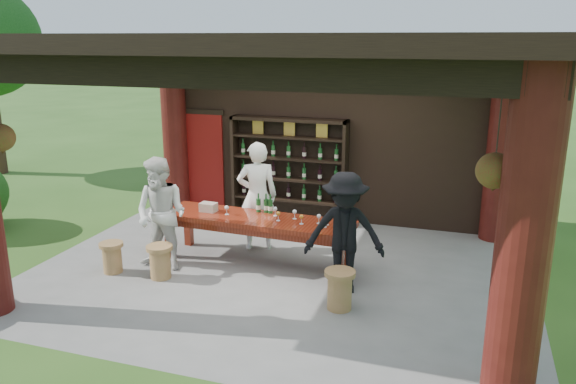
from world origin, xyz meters
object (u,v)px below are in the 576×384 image
(stool_near_right, at_px, (340,289))
(host, at_px, (257,196))
(wine_shelf, at_px, (289,169))
(guest_woman, at_px, (161,214))
(stool_far_left, at_px, (112,257))
(napkin_basket, at_px, (208,207))
(guest_man, at_px, (344,233))
(tasting_table, at_px, (257,225))
(stool_near_left, at_px, (160,261))

(stool_near_right, distance_m, host, 2.60)
(wine_shelf, height_order, guest_woman, wine_shelf)
(wine_shelf, bearing_deg, guest_woman, -110.53)
(stool_far_left, height_order, guest_woman, guest_woman)
(napkin_basket, bearing_deg, guest_man, -14.98)
(tasting_table, height_order, napkin_basket, napkin_basket)
(stool_far_left, xyz_separation_m, napkin_basket, (1.09, 1.11, 0.57))
(guest_woman, bearing_deg, stool_far_left, -144.42)
(stool_near_right, relative_size, guest_woman, 0.31)
(wine_shelf, relative_size, host, 1.24)
(stool_near_right, height_order, host, host)
(stool_near_right, bearing_deg, guest_woman, 170.43)
(stool_near_left, xyz_separation_m, stool_far_left, (-0.80, -0.04, -0.02))
(stool_near_right, xyz_separation_m, guest_woman, (-2.90, 0.49, 0.59))
(stool_near_left, relative_size, guest_woman, 0.29)
(guest_woman, bearing_deg, wine_shelf, 73.94)
(stool_far_left, height_order, guest_man, guest_man)
(guest_woman, bearing_deg, tasting_table, 31.61)
(wine_shelf, distance_m, napkin_basket, 2.29)
(stool_near_right, xyz_separation_m, napkin_basket, (-2.46, 1.21, 0.54))
(tasting_table, distance_m, guest_man, 1.65)
(tasting_table, xyz_separation_m, guest_man, (1.52, -0.58, 0.23))
(wine_shelf, relative_size, stool_near_left, 4.48)
(tasting_table, bearing_deg, stool_far_left, -151.50)
(tasting_table, xyz_separation_m, stool_near_right, (1.60, -1.15, -0.35))
(stool_near_left, height_order, stool_far_left, stool_near_left)
(tasting_table, bearing_deg, stool_near_right, -35.72)
(stool_far_left, height_order, host, host)
(stool_near_left, bearing_deg, tasting_table, 41.43)
(wine_shelf, height_order, tasting_table, wine_shelf)
(wine_shelf, height_order, stool_far_left, wine_shelf)
(wine_shelf, relative_size, napkin_basket, 8.75)
(host, bearing_deg, stool_near_left, 36.88)
(tasting_table, xyz_separation_m, guest_woman, (-1.30, -0.66, 0.24))
(stool_near_left, bearing_deg, napkin_basket, 74.65)
(stool_near_left, distance_m, napkin_basket, 1.24)
(wine_shelf, xyz_separation_m, stool_far_left, (-1.74, -3.30, -0.76))
(stool_far_left, bearing_deg, tasting_table, 28.50)
(stool_far_left, relative_size, napkin_basket, 1.83)
(stool_near_left, bearing_deg, host, 60.01)
(tasting_table, relative_size, stool_far_left, 6.55)
(stool_near_right, xyz_separation_m, guest_man, (-0.08, 0.57, 0.58))
(host, xyz_separation_m, guest_woman, (-1.07, -1.26, -0.04))
(tasting_table, bearing_deg, host, 110.34)
(guest_woman, bearing_deg, host, 54.00)
(wine_shelf, xyz_separation_m, stool_near_left, (-0.94, -3.25, -0.74))
(tasting_table, distance_m, guest_woman, 1.48)
(guest_woman, xyz_separation_m, guest_man, (2.82, 0.08, -0.01))
(wine_shelf, relative_size, stool_far_left, 4.79)
(stool_near_left, bearing_deg, stool_far_left, -176.82)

